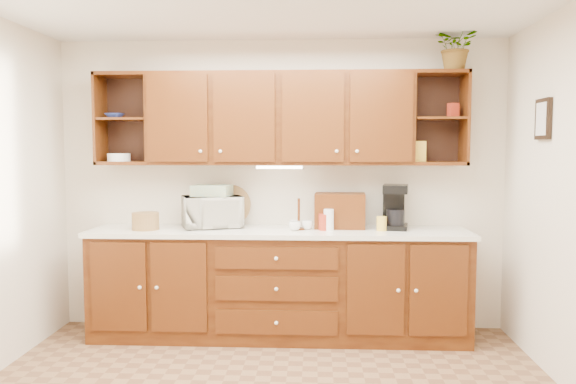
# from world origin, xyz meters

# --- Properties ---
(back_wall) EXTENTS (4.00, 0.00, 4.00)m
(back_wall) POSITION_xyz_m (0.00, 1.75, 1.30)
(back_wall) COLOR beige
(back_wall) RESTS_ON floor
(base_cabinets) EXTENTS (3.20, 0.60, 0.90)m
(base_cabinets) POSITION_xyz_m (0.00, 1.45, 0.45)
(base_cabinets) COLOR #361406
(base_cabinets) RESTS_ON floor
(countertop) EXTENTS (3.24, 0.64, 0.04)m
(countertop) POSITION_xyz_m (0.00, 1.44, 0.92)
(countertop) COLOR white
(countertop) RESTS_ON base_cabinets
(upper_cabinets) EXTENTS (3.20, 0.33, 0.80)m
(upper_cabinets) POSITION_xyz_m (0.01, 1.59, 1.89)
(upper_cabinets) COLOR #361406
(upper_cabinets) RESTS_ON back_wall
(undercabinet_light) EXTENTS (0.40, 0.05, 0.02)m
(undercabinet_light) POSITION_xyz_m (0.00, 1.53, 1.47)
(undercabinet_light) COLOR white
(undercabinet_light) RESTS_ON upper_cabinets
(framed_picture) EXTENTS (0.03, 0.24, 0.30)m
(framed_picture) POSITION_xyz_m (1.98, 0.90, 1.85)
(framed_picture) COLOR black
(framed_picture) RESTS_ON right_wall
(wicker_basket) EXTENTS (0.27, 0.27, 0.15)m
(wicker_basket) POSITION_xyz_m (-1.14, 1.37, 1.01)
(wicker_basket) COLOR olive
(wicker_basket) RESTS_ON countertop
(microwave) EXTENTS (0.59, 0.49, 0.28)m
(microwave) POSITION_xyz_m (-0.59, 1.54, 1.08)
(microwave) COLOR #EFE5CE
(microwave) RESTS_ON countertop
(towel_stack) EXTENTS (0.35, 0.28, 0.10)m
(towel_stack) POSITION_xyz_m (-0.59, 1.54, 1.27)
(towel_stack) COLOR tan
(towel_stack) RESTS_ON microwave
(wine_bottle) EXTENTS (0.09, 0.09, 0.29)m
(wine_bottle) POSITION_xyz_m (-0.66, 1.55, 1.09)
(wine_bottle) COLOR #103219
(wine_bottle) RESTS_ON countertop
(woven_tray) EXTENTS (0.38, 0.14, 0.37)m
(woven_tray) POSITION_xyz_m (-0.45, 1.67, 0.95)
(woven_tray) COLOR olive
(woven_tray) RESTS_ON countertop
(bread_box) EXTENTS (0.45, 0.29, 0.30)m
(bread_box) POSITION_xyz_m (0.53, 1.57, 1.09)
(bread_box) COLOR #361406
(bread_box) RESTS_ON countertop
(mug_tree) EXTENTS (0.21, 0.23, 0.27)m
(mug_tree) POSITION_xyz_m (0.17, 1.45, 0.98)
(mug_tree) COLOR #361406
(mug_tree) RESTS_ON countertop
(canister_red) EXTENTS (0.13, 0.13, 0.14)m
(canister_red) POSITION_xyz_m (0.40, 1.42, 1.01)
(canister_red) COLOR #9E2917
(canister_red) RESTS_ON countertop
(canister_white) EXTENTS (0.10, 0.10, 0.18)m
(canister_white) POSITION_xyz_m (0.43, 1.40, 1.03)
(canister_white) COLOR white
(canister_white) RESTS_ON countertop
(canister_yellow) EXTENTS (0.10, 0.10, 0.12)m
(canister_yellow) POSITION_xyz_m (0.87, 1.41, 1.00)
(canister_yellow) COLOR gold
(canister_yellow) RESTS_ON countertop
(coffee_maker) EXTENTS (0.25, 0.30, 0.38)m
(coffee_maker) POSITION_xyz_m (1.00, 1.53, 1.12)
(coffee_maker) COLOR black
(coffee_maker) RESTS_ON countertop
(bowl_stack) EXTENTS (0.18, 0.18, 0.04)m
(bowl_stack) POSITION_xyz_m (-1.45, 1.56, 1.92)
(bowl_stack) COLOR navy
(bowl_stack) RESTS_ON upper_cabinets
(plate_stack) EXTENTS (0.25, 0.25, 0.07)m
(plate_stack) POSITION_xyz_m (-1.42, 1.55, 1.56)
(plate_stack) COLOR white
(plate_stack) RESTS_ON upper_cabinets
(pantry_box_yellow) EXTENTS (0.10, 0.08, 0.18)m
(pantry_box_yellow) POSITION_xyz_m (1.21, 1.56, 1.61)
(pantry_box_yellow) COLOR gold
(pantry_box_yellow) RESTS_ON upper_cabinets
(pantry_box_red) EXTENTS (0.10, 0.09, 0.12)m
(pantry_box_red) POSITION_xyz_m (1.49, 1.56, 1.96)
(pantry_box_red) COLOR #9E2917
(pantry_box_red) RESTS_ON upper_cabinets
(potted_plant) EXTENTS (0.43, 0.40, 0.39)m
(potted_plant) POSITION_xyz_m (1.50, 1.54, 2.49)
(potted_plant) COLOR #999999
(potted_plant) RESTS_ON upper_cabinets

